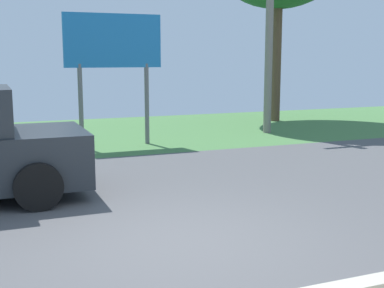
# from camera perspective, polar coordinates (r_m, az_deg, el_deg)

# --- Properties ---
(ground_plane) EXTENTS (40.00, 22.00, 0.20)m
(ground_plane) POSITION_cam_1_polar(r_m,az_deg,el_deg) (9.49, -7.16, -5.22)
(ground_plane) COLOR #4C4C4F
(utility_pole) EXTENTS (1.80, 0.24, 7.08)m
(utility_pole) POSITION_cam_1_polar(r_m,az_deg,el_deg) (16.47, 8.61, 14.16)
(utility_pole) COLOR gray
(utility_pole) RESTS_ON ground_plane
(roadside_billboard) EXTENTS (2.60, 0.12, 3.50)m
(roadside_billboard) POSITION_cam_1_polar(r_m,az_deg,el_deg) (13.94, -8.71, 10.22)
(roadside_billboard) COLOR slate
(roadside_billboard) RESTS_ON ground_plane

